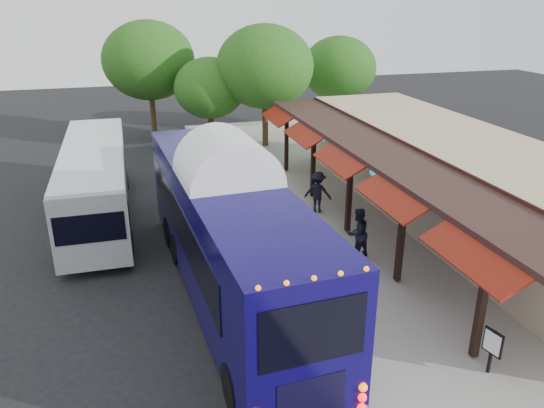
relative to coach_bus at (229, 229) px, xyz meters
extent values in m
plane|color=black|center=(1.45, -1.04, -2.20)|extent=(90.00, 90.00, 0.00)
cube|color=#9E9B93|center=(6.45, 2.96, -2.13)|extent=(10.00, 40.00, 0.15)
cube|color=gray|center=(1.50, 2.96, -2.13)|extent=(0.20, 40.00, 0.16)
cube|color=tan|center=(9.95, 2.96, -0.40)|extent=(5.00, 20.00, 3.60)
cube|color=black|center=(7.43, 2.96, 1.10)|extent=(0.06, 20.00, 0.60)
cube|color=#331E19|center=(6.35, 2.96, 1.20)|extent=(2.60, 20.00, 0.18)
cube|color=black|center=(5.23, -5.04, -0.40)|extent=(0.18, 0.18, 3.16)
cube|color=maroon|center=(4.80, -5.04, 0.95)|extent=(1.00, 3.20, 0.57)
cube|color=black|center=(5.23, -1.04, -0.40)|extent=(0.18, 0.18, 3.16)
cube|color=maroon|center=(4.80, -1.04, 0.95)|extent=(1.00, 3.20, 0.57)
cube|color=black|center=(5.23, 2.96, -0.40)|extent=(0.18, 0.18, 3.16)
cube|color=maroon|center=(4.80, 2.96, 0.95)|extent=(1.00, 3.20, 0.57)
cube|color=black|center=(5.23, 6.96, -0.40)|extent=(0.18, 0.18, 3.16)
cube|color=maroon|center=(4.80, 6.96, 0.95)|extent=(1.00, 3.20, 0.57)
cube|color=black|center=(5.23, 10.96, -0.40)|extent=(0.18, 0.18, 3.16)
cube|color=maroon|center=(4.80, 10.96, 0.95)|extent=(1.00, 3.20, 0.57)
sphere|color=#186386|center=(5.65, -3.04, 0.68)|extent=(0.26, 0.26, 0.26)
sphere|color=#186386|center=(5.65, 1.96, 0.68)|extent=(0.26, 0.26, 0.26)
sphere|color=#186386|center=(5.65, 6.96, 0.68)|extent=(0.26, 0.26, 0.26)
cube|color=#0E064D|center=(0.00, 0.01, -0.05)|extent=(3.45, 12.88, 3.34)
cube|color=#0E064D|center=(0.00, 0.01, -1.88)|extent=(3.39, 12.75, 0.37)
ellipsoid|color=white|center=(0.00, 0.01, 1.60)|extent=(3.44, 12.62, 0.60)
cube|color=black|center=(0.00, -6.36, 0.51)|extent=(2.22, 0.16, 1.38)
sphere|color=#FF0C0C|center=(1.16, -6.38, -1.48)|extent=(0.19, 0.19, 0.19)
cylinder|color=black|center=(-1.23, -4.83, -1.65)|extent=(0.38, 1.12, 1.10)
cylinder|color=black|center=(1.23, -4.83, -1.65)|extent=(0.38, 1.12, 1.10)
cylinder|color=black|center=(-1.23, 4.09, -1.65)|extent=(0.38, 1.12, 1.10)
cylinder|color=black|center=(1.23, 4.09, -1.65)|extent=(0.38, 1.12, 1.10)
cube|color=gray|center=(-4.07, 7.59, -0.57)|extent=(2.48, 11.22, 2.58)
cube|color=black|center=(-5.30, 7.59, -0.35)|extent=(0.06, 9.53, 0.98)
cube|color=black|center=(-2.84, 7.59, -0.35)|extent=(0.06, 9.53, 0.98)
cube|color=silver|center=(-4.07, 7.59, 0.76)|extent=(2.43, 11.00, 0.10)
cylinder|color=black|center=(-5.19, 3.67, -1.73)|extent=(0.28, 0.94, 0.94)
cylinder|color=black|center=(-2.95, 3.67, -1.73)|extent=(0.28, 0.94, 0.94)
cylinder|color=black|center=(-5.19, 10.96, -1.73)|extent=(0.28, 0.94, 0.94)
cylinder|color=black|center=(-2.95, 10.96, -1.73)|extent=(0.28, 0.94, 0.94)
imported|color=black|center=(2.81, -0.37, -1.26)|extent=(0.58, 0.39, 1.57)
imported|color=black|center=(4.71, 0.96, -1.15)|extent=(1.06, 0.94, 1.81)
imported|color=black|center=(3.42, 9.50, -1.26)|extent=(0.96, 0.47, 1.57)
imported|color=black|center=(4.85, 5.27, -1.16)|extent=(1.32, 1.15, 1.78)
cube|color=black|center=(5.24, -5.62, -1.45)|extent=(0.08, 0.08, 1.19)
cube|color=black|center=(5.24, -5.62, -1.18)|extent=(0.17, 0.54, 0.65)
cube|color=white|center=(5.21, -5.62, -1.18)|extent=(0.11, 0.45, 0.54)
cylinder|color=#382314|center=(2.40, 17.31, -0.97)|extent=(0.36, 0.36, 2.46)
ellipsoid|color=#185114|center=(2.40, 17.31, 1.43)|extent=(4.25, 4.25, 3.61)
cylinder|color=#382314|center=(5.53, 16.28, -0.55)|extent=(0.36, 0.36, 3.31)
ellipsoid|color=#185114|center=(5.53, 16.28, 2.68)|extent=(5.71, 5.71, 4.86)
cylinder|color=#382314|center=(11.47, 19.29, -0.77)|extent=(0.36, 0.36, 2.87)
ellipsoid|color=#185114|center=(11.47, 19.29, 2.03)|extent=(4.95, 4.95, 4.21)
cylinder|color=#382314|center=(-0.82, 20.82, -0.52)|extent=(0.36, 0.36, 3.35)
ellipsoid|color=#185114|center=(-0.82, 20.82, 2.75)|extent=(5.79, 5.79, 4.92)
camera|label=1|loc=(-2.71, -14.33, 6.50)|focal=35.00mm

